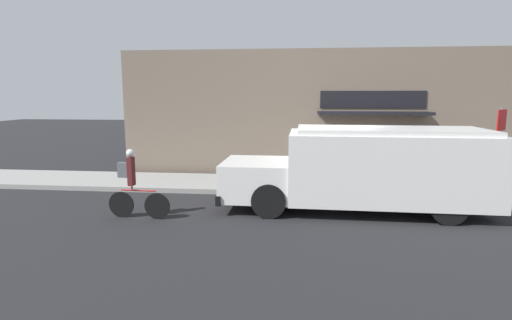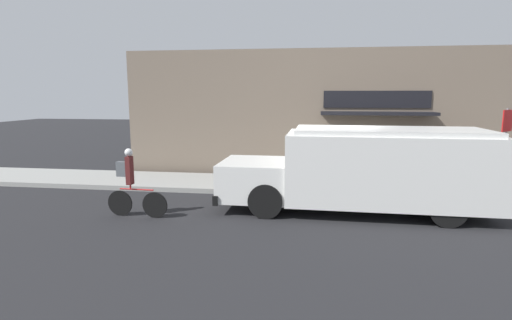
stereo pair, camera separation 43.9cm
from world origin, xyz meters
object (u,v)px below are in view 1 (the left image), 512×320
Objects in this scene: cyclist at (133,185)px; trash_bin at (420,168)px; stop_sign_post at (500,136)px; school_bus at (368,168)px.

cyclist is 9.13m from trash_bin.
stop_sign_post is (9.66, 3.06, 0.98)m from cyclist.
school_bus is 4.01× the size of cyclist.
cyclist is 0.69× the size of stop_sign_post.
school_bus reaches higher than cyclist.
school_bus is 4.02m from trash_bin.
stop_sign_post is 3.00× the size of trash_bin.
trash_bin is at bearing 32.38° from cyclist.
trash_bin is (2.27, 3.27, -0.56)m from school_bus.
school_bus is 2.76× the size of stop_sign_post.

